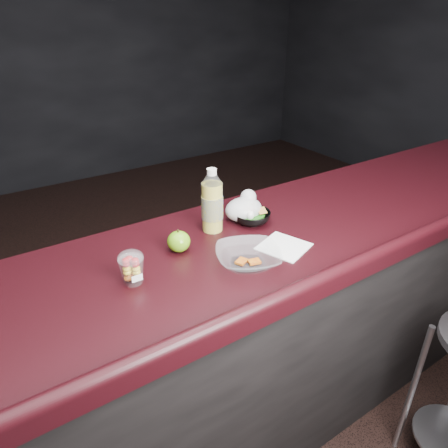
{
  "coord_description": "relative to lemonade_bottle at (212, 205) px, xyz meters",
  "views": [
    {
      "loc": [
        -0.69,
        -0.74,
        1.77
      ],
      "look_at": [
        0.01,
        0.33,
        1.1
      ],
      "focal_mm": 32.0,
      "sensor_mm": 36.0,
      "label": 1
    }
  ],
  "objects": [
    {
      "name": "fruit_cup",
      "position": [
        -0.39,
        -0.16,
        -0.05
      ],
      "size": [
        0.08,
        0.08,
        0.11
      ],
      "color": "white",
      "rests_on": "counter"
    },
    {
      "name": "counter",
      "position": [
        -0.03,
        -0.14,
        -0.61
      ],
      "size": [
        4.06,
        0.71,
        1.02
      ],
      "color": "black",
      "rests_on": "ground"
    },
    {
      "name": "plastic_bag",
      "position": [
        0.16,
        0.01,
        -0.05
      ],
      "size": [
        0.16,
        0.13,
        0.12
      ],
      "color": "silver",
      "rests_on": "counter"
    },
    {
      "name": "paper_napkin",
      "position": [
        0.15,
        -0.26,
        -0.1
      ],
      "size": [
        0.21,
        0.21,
        0.0
      ],
      "primitive_type": "cube",
      "rotation": [
        0.0,
        0.0,
        0.35
      ],
      "color": "white",
      "rests_on": "counter"
    },
    {
      "name": "lemonade_bottle",
      "position": [
        0.0,
        0.0,
        0.0
      ],
      "size": [
        0.08,
        0.08,
        0.25
      ],
      "color": "gold",
      "rests_on": "counter"
    },
    {
      "name": "snack_bowl",
      "position": [
        0.16,
        -0.03,
        -0.08
      ],
      "size": [
        0.19,
        0.19,
        0.08
      ],
      "rotation": [
        0.0,
        0.0,
        0.35
      ],
      "color": "black",
      "rests_on": "counter"
    },
    {
      "name": "green_apple",
      "position": [
        -0.18,
        -0.07,
        -0.07
      ],
      "size": [
        0.08,
        0.08,
        0.09
      ],
      "color": "#559311",
      "rests_on": "counter"
    },
    {
      "name": "takeout_bowl",
      "position": [
        -0.03,
        -0.27,
        -0.08
      ],
      "size": [
        0.29,
        0.29,
        0.05
      ],
      "rotation": [
        0.0,
        0.0,
        -0.43
      ],
      "color": "silver",
      "rests_on": "counter"
    }
  ]
}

